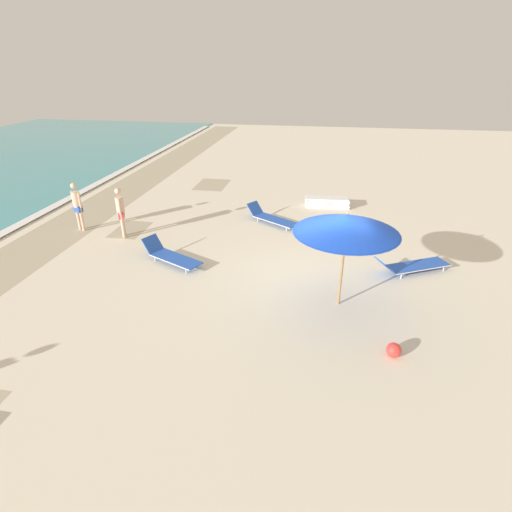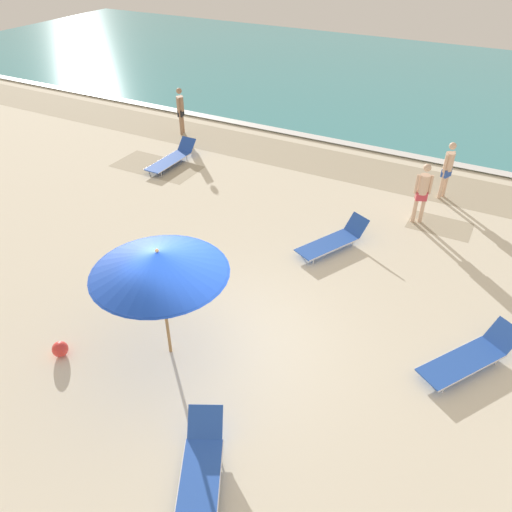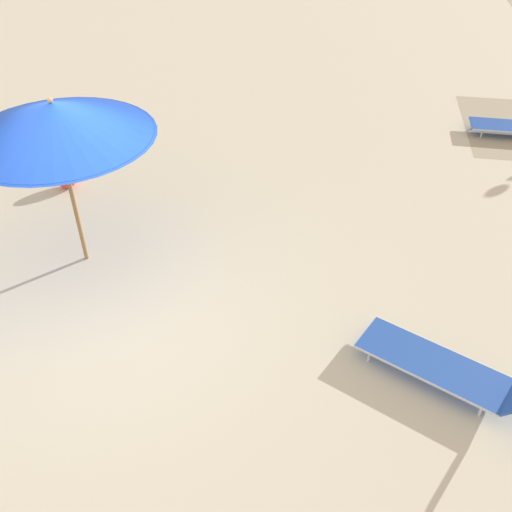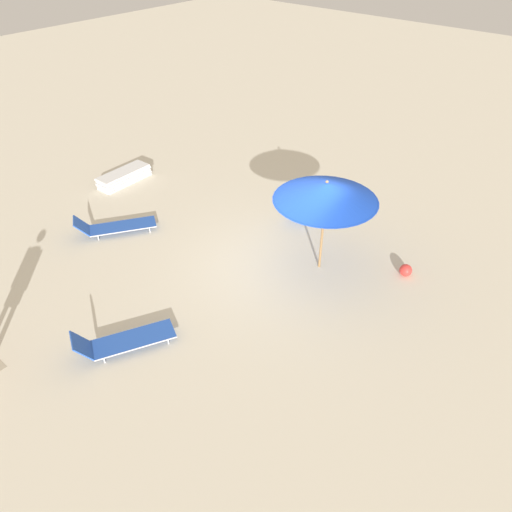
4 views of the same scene
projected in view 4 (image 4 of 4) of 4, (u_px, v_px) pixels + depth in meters
ground_plane at (282, 268)px, 12.97m from camera, size 60.00×60.00×0.16m
beach_umbrella at (326, 192)px, 11.61m from camera, size 2.50×2.50×2.48m
lounger_stack at (124, 177)px, 16.51m from camera, size 0.69×1.90×0.41m
sun_lounger_under_umbrella at (115, 226)px, 14.05m from camera, size 1.70×2.17×0.60m
sun_lounger_beside_umbrella at (302, 202)px, 15.17m from camera, size 1.58×2.32×0.55m
sun_lounger_near_water_right at (123, 340)px, 10.47m from camera, size 1.46×2.12×0.63m
beach_ball at (406, 270)px, 12.51m from camera, size 0.32×0.32×0.32m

